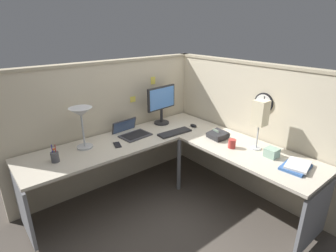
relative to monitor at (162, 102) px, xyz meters
The scene contains 19 objects.
ground_plane 1.23m from the monitor, 112.60° to the right, with size 6.80×6.80×0.00m, color #4C443D.
cubicle_wall_back 0.71m from the monitor, 159.80° to the left, with size 2.57×0.12×1.58m.
cubicle_wall_right 1.11m from the monitor, 56.20° to the right, with size 0.12×2.37×1.58m.
desk 0.89m from the monitor, 120.97° to the right, with size 2.35×2.15×0.73m.
monitor is the anchor object (origin of this frame).
laptop 0.59m from the monitor, behind, with size 0.37×0.41×0.22m.
keyboard 0.48m from the monitor, 103.87° to the right, with size 0.43×0.14×0.02m, color #232326.
computer_mouse 0.51m from the monitor, 56.76° to the right, with size 0.06×0.10×0.03m, color black.
desk_lamp_dome 1.10m from the monitor, behind, with size 0.24×0.24×0.44m.
pen_cup 1.48m from the monitor, behind, with size 0.08×0.08×0.18m.
cell_phone 0.89m from the monitor, 163.37° to the right, with size 0.07×0.14×0.01m, color black.
office_phone 0.87m from the monitor, 76.36° to the right, with size 0.21×0.22×0.11m.
book_stack 1.76m from the monitor, 82.37° to the right, with size 0.31×0.25×0.04m.
desk_lamp_paper 1.29m from the monitor, 76.39° to the right, with size 0.13×0.13×0.53m.
coffee_mug 1.10m from the monitor, 83.68° to the right, with size 0.08×0.08×0.10m, color #B2332D.
tissue_box 1.49m from the monitor, 79.87° to the right, with size 0.12×0.12×0.09m, color #8CAD99.
wall_clock 1.26m from the monitor, 63.88° to the right, with size 0.04×0.22×0.22m.
pinned_note_leftmost 0.37m from the monitor, 150.88° to the left, with size 0.08×0.00×0.07m, color #EAD84C.
pinned_note_middle 0.31m from the monitor, 90.00° to the left, with size 0.07×0.00×0.10m, color #EAD84C.
Camera 1 is at (-1.77, -1.99, 1.96)m, focal length 28.31 mm.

